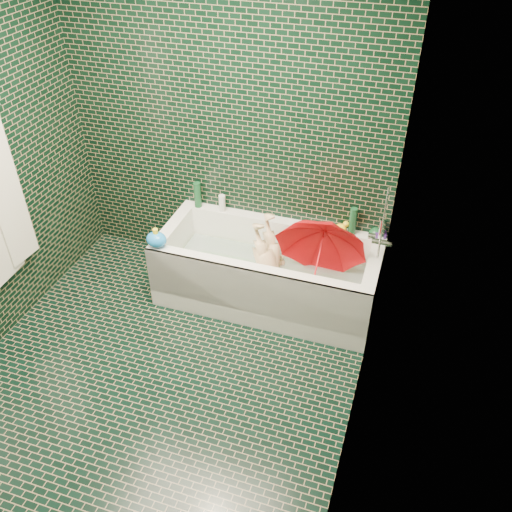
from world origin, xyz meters
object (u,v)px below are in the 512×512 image
(rubber_duck, at_px, (341,228))
(bath_toy, at_px, (156,239))
(bathtub, at_px, (267,278))
(child, at_px, (271,270))
(umbrella, at_px, (318,260))

(rubber_duck, bearing_deg, bath_toy, -160.92)
(bathtub, height_order, bath_toy, bath_toy)
(bathtub, distance_m, child, 0.10)
(child, distance_m, rubber_duck, 0.64)
(rubber_duck, xyz_separation_m, bath_toy, (-1.27, -0.62, 0.02))
(umbrella, bearing_deg, rubber_duck, 76.91)
(bath_toy, bearing_deg, bathtub, 43.69)
(bathtub, height_order, umbrella, umbrella)
(umbrella, relative_size, rubber_duck, 5.14)
(child, bearing_deg, bath_toy, -52.97)
(umbrella, distance_m, bath_toy, 1.20)
(child, distance_m, umbrella, 0.44)
(bathtub, distance_m, umbrella, 0.53)
(bath_toy, bearing_deg, child, 42.38)
(bathtub, bearing_deg, child, -16.10)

